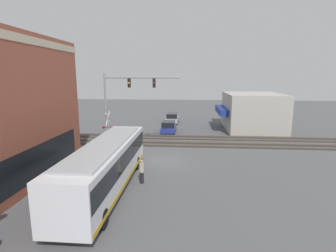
{
  "coord_description": "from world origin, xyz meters",
  "views": [
    {
      "loc": [
        -21.53,
        -2.4,
        7.25
      ],
      "look_at": [
        3.88,
        -0.36,
        2.38
      ],
      "focal_mm": 28.0,
      "sensor_mm": 36.0,
      "label": 1
    }
  ],
  "objects_px": {
    "city_bus": "(106,164)",
    "crossing_signal": "(108,127)",
    "parked_car_silver": "(172,118)",
    "pedestrian_near_bus": "(142,171)",
    "parked_car_blue": "(169,127)"
  },
  "relations": [
    {
      "from": "crossing_signal",
      "to": "pedestrian_near_bus",
      "type": "distance_m",
      "value": 9.37
    },
    {
      "from": "crossing_signal",
      "to": "parked_car_blue",
      "type": "relative_size",
      "value": 0.9
    },
    {
      "from": "parked_car_silver",
      "to": "pedestrian_near_bus",
      "type": "distance_m",
      "value": 23.84
    },
    {
      "from": "crossing_signal",
      "to": "parked_car_silver",
      "type": "xyz_separation_m",
      "value": [
        15.88,
        -5.31,
        -1.59
      ]
    },
    {
      "from": "crossing_signal",
      "to": "pedestrian_near_bus",
      "type": "height_order",
      "value": "crossing_signal"
    },
    {
      "from": "parked_car_silver",
      "to": "pedestrian_near_bus",
      "type": "bearing_deg",
      "value": 178.65
    },
    {
      "from": "crossing_signal",
      "to": "parked_car_silver",
      "type": "relative_size",
      "value": 0.85
    },
    {
      "from": "crossing_signal",
      "to": "pedestrian_near_bus",
      "type": "bearing_deg",
      "value": -149.13
    },
    {
      "from": "parked_car_blue",
      "to": "pedestrian_near_bus",
      "type": "distance_m",
      "value": 16.59
    },
    {
      "from": "parked_car_blue",
      "to": "parked_car_silver",
      "type": "bearing_deg",
      "value": 0.0
    },
    {
      "from": "pedestrian_near_bus",
      "to": "parked_car_blue",
      "type": "bearing_deg",
      "value": -1.94
    },
    {
      "from": "city_bus",
      "to": "parked_car_silver",
      "type": "relative_size",
      "value": 2.73
    },
    {
      "from": "city_bus",
      "to": "crossing_signal",
      "type": "distance_m",
      "value": 9.6
    },
    {
      "from": "city_bus",
      "to": "parked_car_silver",
      "type": "distance_m",
      "value": 25.22
    },
    {
      "from": "crossing_signal",
      "to": "pedestrian_near_bus",
      "type": "xyz_separation_m",
      "value": [
        -7.95,
        -4.75,
        -1.44
      ]
    }
  ]
}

